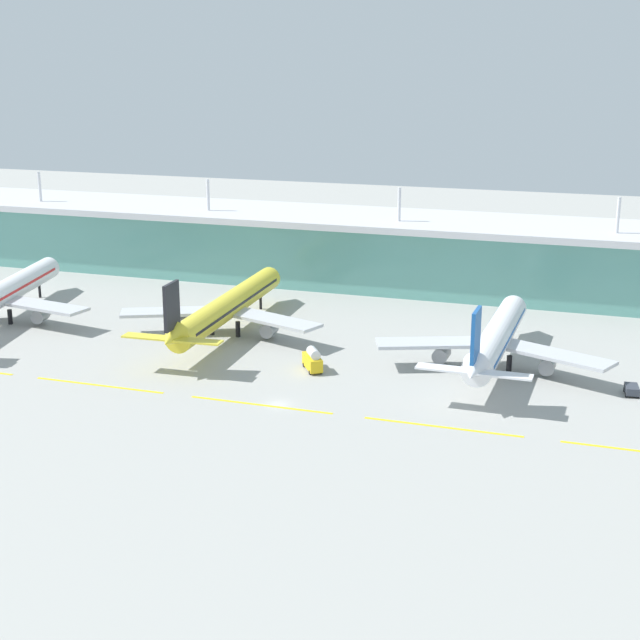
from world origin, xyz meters
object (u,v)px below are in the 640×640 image
at_px(airliner_near_middle, 227,307).
at_px(pushback_tug, 632,389).
at_px(fuel_truck, 313,360).
at_px(airliner_far_middle, 496,339).

bearing_deg(airliner_near_middle, pushback_tug, -8.31).
relative_size(airliner_near_middle, fuel_truck, 9.14).
distance_m(airliner_far_middle, fuel_truck, 37.66).
bearing_deg(pushback_tug, airliner_near_middle, 171.69).
relative_size(airliner_near_middle, pushback_tug, 14.59).
relative_size(fuel_truck, pushback_tug, 1.60).
bearing_deg(pushback_tug, airliner_far_middle, 164.73).
relative_size(airliner_near_middle, airliner_far_middle, 1.16).
relative_size(airliner_far_middle, fuel_truck, 7.91).
bearing_deg(airliner_far_middle, pushback_tug, -15.27).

